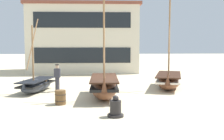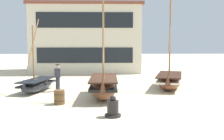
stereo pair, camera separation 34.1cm
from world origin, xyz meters
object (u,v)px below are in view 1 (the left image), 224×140
(fishing_boat_near_left, at_px, (104,86))
(fishing_boat_centre_large, at_px, (169,80))
(capstan_winch, at_px, (116,108))
(fishing_boat_far_right, at_px, (37,85))
(wooden_barrel, at_px, (60,97))
(harbor_building_main, at_px, (84,38))
(fisherman_by_hull, at_px, (57,78))

(fishing_boat_near_left, height_order, fishing_boat_centre_large, fishing_boat_near_left)
(fishing_boat_near_left, bearing_deg, capstan_winch, -84.66)
(fishing_boat_far_right, xyz_separation_m, capstan_winch, (4.46, -6.00, -0.11))
(wooden_barrel, bearing_deg, fishing_boat_centre_large, 34.73)
(fishing_boat_near_left, xyz_separation_m, fishing_boat_centre_large, (4.33, 2.91, -0.09))
(fishing_boat_near_left, bearing_deg, wooden_barrel, -143.73)
(fishing_boat_centre_large, xyz_separation_m, harbor_building_main, (-6.08, 11.53, 2.92))
(fishing_boat_centre_large, distance_m, wooden_barrel, 7.90)
(fishing_boat_far_right, height_order, capstan_winch, fishing_boat_far_right)
(fishing_boat_near_left, height_order, wooden_barrel, fishing_boat_near_left)
(fishing_boat_near_left, height_order, capstan_winch, fishing_boat_near_left)
(fishing_boat_far_right, relative_size, harbor_building_main, 0.40)
(fishing_boat_centre_large, relative_size, fishing_boat_far_right, 1.31)
(fishing_boat_centre_large, height_order, harbor_building_main, harbor_building_main)
(capstan_winch, relative_size, wooden_barrel, 1.26)
(fisherman_by_hull, relative_size, capstan_winch, 1.91)
(capstan_winch, height_order, harbor_building_main, harbor_building_main)
(harbor_building_main, bearing_deg, fishing_boat_far_right, -100.66)
(fisherman_by_hull, xyz_separation_m, capstan_winch, (3.20, -5.98, -0.50))
(fisherman_by_hull, relative_size, harbor_building_main, 0.15)
(fishing_boat_near_left, xyz_separation_m, capstan_winch, (0.37, -3.96, -0.30))
(harbor_building_main, bearing_deg, fishing_boat_centre_large, -62.18)
(fishing_boat_centre_large, bearing_deg, fishing_boat_far_right, -174.07)
(wooden_barrel, bearing_deg, capstan_winch, -43.06)
(capstan_winch, bearing_deg, harbor_building_main, 96.59)
(fishing_boat_near_left, xyz_separation_m, wooden_barrel, (-2.16, -1.59, -0.29))
(capstan_winch, bearing_deg, wooden_barrel, 136.94)
(fishing_boat_near_left, bearing_deg, fishing_boat_far_right, 153.51)
(fishing_boat_centre_large, relative_size, harbor_building_main, 0.52)
(fishing_boat_far_right, height_order, harbor_building_main, harbor_building_main)
(fishing_boat_centre_large, distance_m, fishing_boat_far_right, 8.46)
(fishing_boat_far_right, bearing_deg, fishing_boat_centre_large, 5.93)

